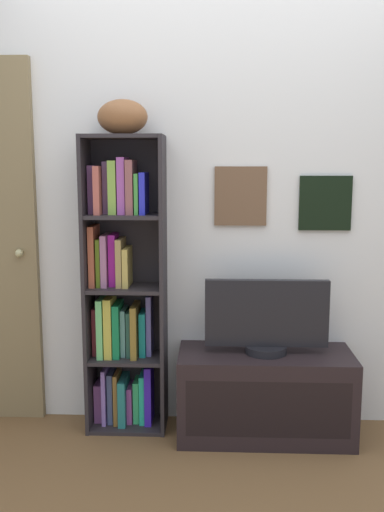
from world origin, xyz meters
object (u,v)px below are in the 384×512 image
bookshelf (122,293)px  tv_stand (265,394)px  football (122,117)px  television (266,318)px

bookshelf → tv_stand: size_ratio=1.73×
bookshelf → football: (0.02, -0.03, 0.94)m
tv_stand → television: size_ratio=1.43×
television → football: bearing=174.4°
football → television: bearing=-5.6°
television → tv_stand: bearing=-90.0°
football → bookshelf: bearing=129.4°
tv_stand → television: television is taller
football → tv_stand: size_ratio=0.28×
football → television: football is taller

